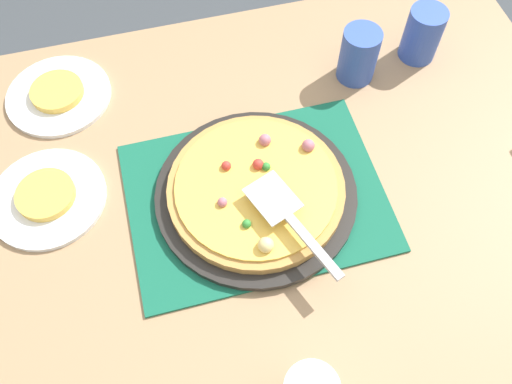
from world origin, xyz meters
name	(u,v)px	position (x,y,z in m)	size (l,w,h in m)	color
ground_plane	(256,316)	(0.00, 0.00, 0.00)	(8.00, 8.00, 0.00)	#3D4247
dining_table	(256,223)	(0.00, 0.00, 0.64)	(1.40, 1.00, 0.75)	#9E7A56
placemat	(256,196)	(0.00, 0.00, 0.75)	(0.48, 0.36, 0.01)	#145B42
pizza_pan	(256,194)	(0.00, 0.00, 0.76)	(0.38, 0.38, 0.01)	black
pizza	(256,188)	(0.00, 0.00, 0.78)	(0.33, 0.33, 0.05)	#B78442
plate_near_left	(48,198)	(0.38, -0.10, 0.76)	(0.22, 0.22, 0.01)	white
plate_far_right	(59,95)	(0.34, -0.34, 0.76)	(0.22, 0.22, 0.01)	white
served_slice_left	(45,195)	(0.38, -0.10, 0.77)	(0.11, 0.11, 0.02)	#EAB747
served_slice_right	(57,91)	(0.34, -0.34, 0.77)	(0.11, 0.11, 0.02)	#EAB747
cup_far	(359,55)	(-0.29, -0.24, 0.81)	(0.08, 0.08, 0.12)	#3351AD
cup_corner	(422,34)	(-0.44, -0.27, 0.81)	(0.08, 0.08, 0.12)	#3351AD
pizza_server	(289,218)	(-0.04, 0.09, 0.82)	(0.12, 0.23, 0.01)	silver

